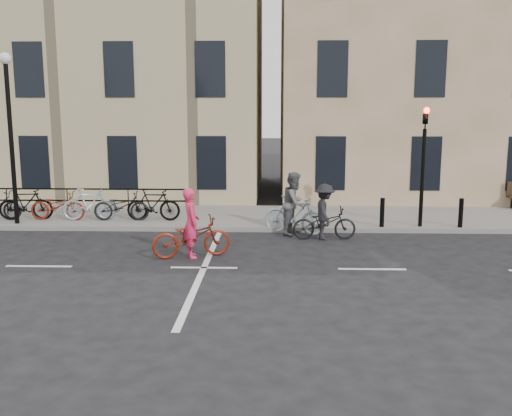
{
  "coord_description": "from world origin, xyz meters",
  "views": [
    {
      "loc": [
        1.66,
        -13.11,
        3.77
      ],
      "look_at": [
        1.18,
        2.06,
        1.1
      ],
      "focal_mm": 40.0,
      "sensor_mm": 36.0,
      "label": 1
    }
  ],
  "objects_px": {
    "traffic_light": "(424,152)",
    "lamp_post": "(9,117)",
    "cyclist_pink": "(191,233)",
    "cyclist_grey": "(294,209)",
    "cyclist_dark": "(324,218)"
  },
  "relations": [
    {
      "from": "traffic_light",
      "to": "cyclist_pink",
      "type": "distance_m",
      "value": 7.66
    },
    {
      "from": "traffic_light",
      "to": "cyclist_pink",
      "type": "relative_size",
      "value": 1.84
    },
    {
      "from": "traffic_light",
      "to": "cyclist_pink",
      "type": "xyz_separation_m",
      "value": [
        -6.64,
        -3.34,
        -1.83
      ]
    },
    {
      "from": "traffic_light",
      "to": "lamp_post",
      "type": "distance_m",
      "value": 12.74
    },
    {
      "from": "traffic_light",
      "to": "cyclist_grey",
      "type": "relative_size",
      "value": 1.93
    },
    {
      "from": "cyclist_grey",
      "to": "cyclist_pink",
      "type": "bearing_deg",
      "value": 157.56
    },
    {
      "from": "lamp_post",
      "to": "traffic_light",
      "type": "bearing_deg",
      "value": -0.27
    },
    {
      "from": "lamp_post",
      "to": "cyclist_dark",
      "type": "height_order",
      "value": "lamp_post"
    },
    {
      "from": "traffic_light",
      "to": "cyclist_pink",
      "type": "height_order",
      "value": "traffic_light"
    },
    {
      "from": "cyclist_pink",
      "to": "cyclist_dark",
      "type": "bearing_deg",
      "value": -77.96
    },
    {
      "from": "cyclist_pink",
      "to": "cyclist_dark",
      "type": "xyz_separation_m",
      "value": [
        3.57,
        2.12,
        0.02
      ]
    },
    {
      "from": "cyclist_grey",
      "to": "cyclist_dark",
      "type": "height_order",
      "value": "cyclist_grey"
    },
    {
      "from": "lamp_post",
      "to": "cyclist_pink",
      "type": "distance_m",
      "value": 7.52
    },
    {
      "from": "traffic_light",
      "to": "lamp_post",
      "type": "xyz_separation_m",
      "value": [
        -12.7,
        0.06,
        1.04
      ]
    },
    {
      "from": "traffic_light",
      "to": "lamp_post",
      "type": "relative_size",
      "value": 0.74
    }
  ]
}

